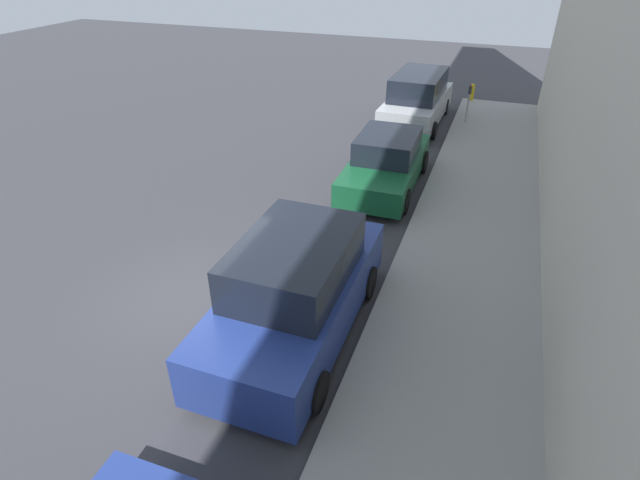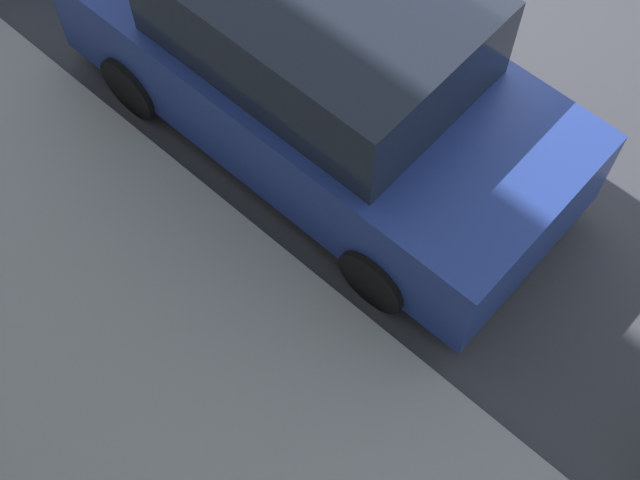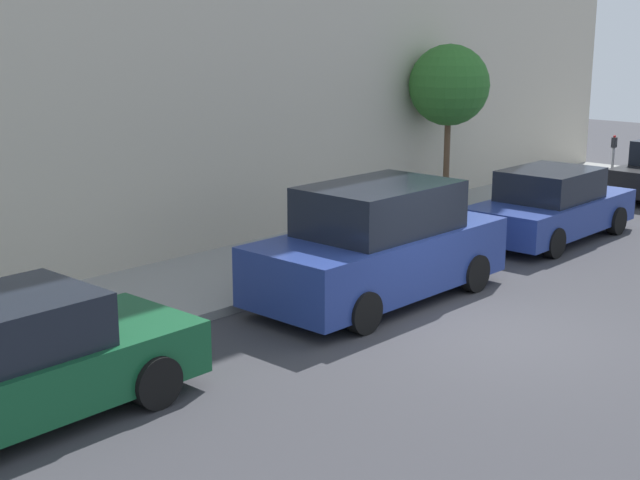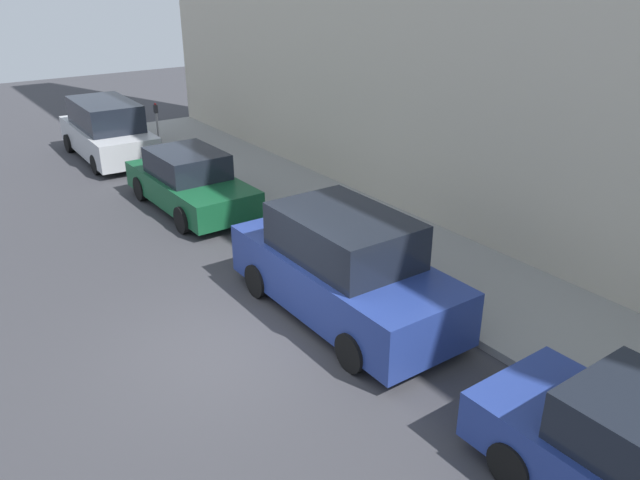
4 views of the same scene
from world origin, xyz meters
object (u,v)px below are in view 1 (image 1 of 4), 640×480
parked_suv_third (296,291)px  parked_minivan_fifth (417,99)px  fire_hydrant (472,92)px  parking_meter_far (469,99)px  parked_sedan_fourth (386,162)px

parked_suv_third → parked_minivan_fifth: size_ratio=0.97×
fire_hydrant → parked_minivan_fifth: bearing=-117.0°
parking_meter_far → parked_minivan_fifth: bearing=-169.3°
fire_hydrant → parked_suv_third: bearing=-95.5°
parked_suv_third → parked_minivan_fifth: parked_suv_third is taller
parked_sedan_fourth → parking_meter_far: size_ratio=3.25×
parked_sedan_fourth → fire_hydrant: size_ratio=6.56×
parked_suv_third → fire_hydrant: (1.54, 15.99, -0.44)m
parked_sedan_fourth → fire_hydrant: parked_sedan_fourth is taller
parked_minivan_fifth → parking_meter_far: (1.85, 0.35, 0.08)m
parked_minivan_fifth → fire_hydrant: size_ratio=7.17×
parked_sedan_fourth → parked_minivan_fifth: (-0.24, 5.90, 0.20)m
parked_suv_third → fire_hydrant: parked_suv_third is taller
parked_sedan_fourth → fire_hydrant: (1.51, 9.33, -0.23)m
parked_minivan_fifth → parking_meter_far: 1.88m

